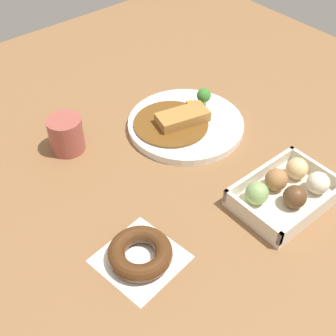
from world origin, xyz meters
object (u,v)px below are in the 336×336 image
at_px(donut_box, 287,191).
at_px(chocolate_ring_donut, 140,254).
at_px(curry_plate, 185,123).
at_px(coffee_mug, 66,134).

bearing_deg(donut_box, chocolate_ring_donut, -12.58).
xyz_separation_m(curry_plate, chocolate_ring_donut, (0.31, 0.23, 0.00)).
height_order(donut_box, chocolate_ring_donut, donut_box).
distance_m(curry_plate, chocolate_ring_donut, 0.39).
bearing_deg(chocolate_ring_donut, curry_plate, -143.06).
height_order(curry_plate, donut_box, curry_plate).
distance_m(donut_box, coffee_mug, 0.49).
bearing_deg(chocolate_ring_donut, coffee_mug, -99.57).
bearing_deg(chocolate_ring_donut, donut_box, 167.42).
distance_m(donut_box, chocolate_ring_donut, 0.32).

